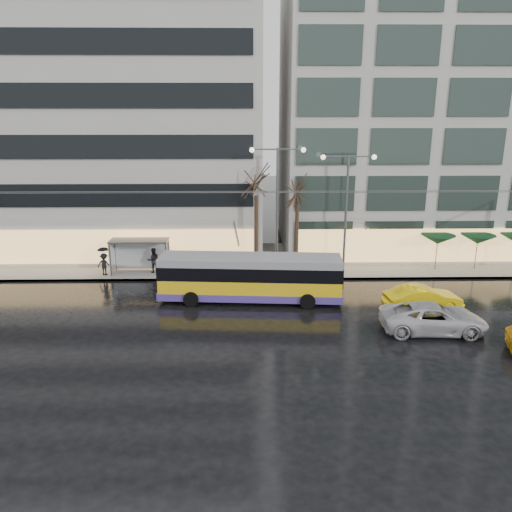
{
  "coord_description": "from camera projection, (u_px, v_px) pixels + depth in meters",
  "views": [
    {
      "loc": [
        -0.16,
        -24.64,
        11.51
      ],
      "look_at": [
        0.38,
        5.0,
        2.97
      ],
      "focal_mm": 35.0,
      "sensor_mm": 36.0,
      "label": 1
    }
  ],
  "objects": [
    {
      "name": "ground",
      "position": [
        251.0,
        335.0,
        26.86
      ],
      "size": [
        140.0,
        140.0,
        0.0
      ],
      "primitive_type": "plane",
      "color": "black",
      "rests_on": "ground"
    },
    {
      "name": "sidewalk",
      "position": [
        274.0,
        259.0,
        40.32
      ],
      "size": [
        80.0,
        10.0,
        0.15
      ],
      "primitive_type": "cube",
      "color": "gray",
      "rests_on": "ground"
    },
    {
      "name": "kerb",
      "position": [
        278.0,
        279.0,
        35.57
      ],
      "size": [
        80.0,
        0.1,
        0.15
      ],
      "primitive_type": "cube",
      "color": "slate",
      "rests_on": "ground"
    },
    {
      "name": "building_left",
      "position": [
        58.0,
        117.0,
        41.74
      ],
      "size": [
        34.0,
        14.0,
        22.0
      ],
      "primitive_type": "cube",
      "color": "#ABA9A4",
      "rests_on": "sidewalk"
    },
    {
      "name": "building_right",
      "position": [
        474.0,
        98.0,
        41.94
      ],
      "size": [
        32.0,
        14.0,
        25.0
      ],
      "primitive_type": "cube",
      "color": "#ABA9A4",
      "rests_on": "sidewalk"
    },
    {
      "name": "trolleybus",
      "position": [
        250.0,
        279.0,
        31.35
      ],
      "size": [
        11.53,
        4.8,
        5.28
      ],
      "color": "yellow",
      "rests_on": "ground"
    },
    {
      "name": "catenary",
      "position": [
        265.0,
        225.0,
        33.32
      ],
      "size": [
        42.24,
        5.12,
        7.0
      ],
      "color": "#595B60",
      "rests_on": "ground"
    },
    {
      "name": "bus_shelter",
      "position": [
        135.0,
        248.0,
        36.43
      ],
      "size": [
        4.2,
        1.6,
        2.51
      ],
      "color": "#595B60",
      "rests_on": "sidewalk"
    },
    {
      "name": "street_lamp_near",
      "position": [
        277.0,
        193.0,
        35.61
      ],
      "size": [
        3.96,
        0.36,
        9.03
      ],
      "color": "#595B60",
      "rests_on": "sidewalk"
    },
    {
      "name": "street_lamp_far",
      "position": [
        347.0,
        196.0,
        35.77
      ],
      "size": [
        3.96,
        0.36,
        8.53
      ],
      "color": "#595B60",
      "rests_on": "sidewalk"
    },
    {
      "name": "tree_a",
      "position": [
        256.0,
        177.0,
        35.47
      ],
      "size": [
        3.2,
        3.2,
        8.4
      ],
      "color": "black",
      "rests_on": "sidewalk"
    },
    {
      "name": "tree_b",
      "position": [
        298.0,
        186.0,
        35.91
      ],
      "size": [
        3.2,
        3.2,
        7.7
      ],
      "color": "black",
      "rests_on": "sidewalk"
    },
    {
      "name": "parasol_a",
      "position": [
        438.0,
        239.0,
        36.99
      ],
      "size": [
        2.5,
        2.5,
        2.65
      ],
      "color": "#595B60",
      "rests_on": "sidewalk"
    },
    {
      "name": "parasol_b",
      "position": [
        478.0,
        239.0,
        37.05
      ],
      "size": [
        2.5,
        2.5,
        2.65
      ],
      "color": "#595B60",
      "rests_on": "sidewalk"
    },
    {
      "name": "taxi_b",
      "position": [
        423.0,
        298.0,
        29.95
      ],
      "size": [
        4.77,
        2.17,
        1.52
      ],
      "primitive_type": "imported",
      "rotation": [
        0.0,
        0.0,
        1.7
      ],
      "color": "yellow",
      "rests_on": "ground"
    },
    {
      "name": "sedan_silver",
      "position": [
        433.0,
        318.0,
        27.04
      ],
      "size": [
        5.77,
        2.85,
        1.57
      ],
      "primitive_type": "imported",
      "rotation": [
        0.0,
        0.0,
        1.53
      ],
      "color": "silver",
      "rests_on": "ground"
    },
    {
      "name": "pedestrian_a",
      "position": [
        170.0,
        257.0,
        35.64
      ],
      "size": [
        1.03,
        1.04,
        2.19
      ],
      "color": "black",
      "rests_on": "sidewalk"
    },
    {
      "name": "pedestrian_b",
      "position": [
        153.0,
        260.0,
        36.64
      ],
      "size": [
        1.06,
        0.93,
        1.84
      ],
      "color": "black",
      "rests_on": "sidewalk"
    },
    {
      "name": "pedestrian_c",
      "position": [
        104.0,
        260.0,
        35.95
      ],
      "size": [
        1.13,
        0.93,
        2.11
      ],
      "color": "black",
      "rests_on": "sidewalk"
    }
  ]
}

